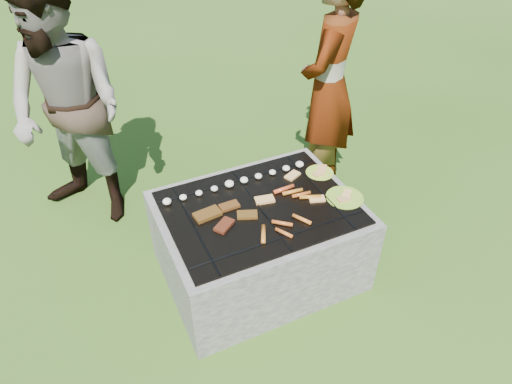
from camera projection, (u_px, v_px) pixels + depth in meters
lawn at (259, 270)px, 3.36m from camera, size 60.00×60.00×0.00m
fire_pit at (259, 243)px, 3.19m from camera, size 1.30×1.00×0.62m
mushrooms at (239, 181)px, 3.17m from camera, size 1.06×0.06×0.04m
pork_slabs at (222, 215)px, 2.90m from camera, size 0.39×0.27×0.02m
sausages at (290, 207)px, 2.96m from camera, size 0.56×0.46×0.03m
bread_on_grate at (286, 192)px, 3.10m from camera, size 0.45×0.40×0.02m
plate_far at (320, 173)px, 3.29m from camera, size 0.26×0.26×0.03m
plate_near at (345, 198)px, 3.06m from camera, size 0.31×0.31×0.03m
cook at (329, 88)px, 3.61m from camera, size 0.82×0.79×1.89m
bystander at (69, 110)px, 3.30m from camera, size 1.15×1.18×1.91m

